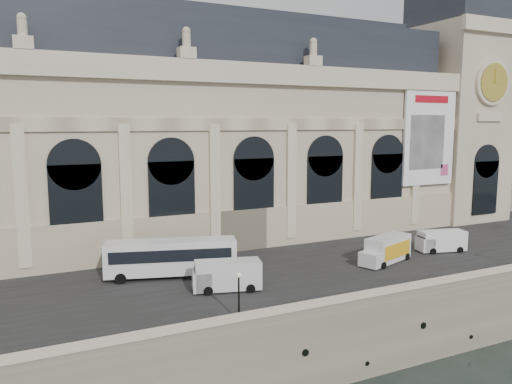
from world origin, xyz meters
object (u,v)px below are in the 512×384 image
bus_left (171,257)px  van_b (224,276)px  van_c (439,241)px  box_truck (386,250)px  lamp_left (239,297)px

bus_left → van_b: 6.70m
bus_left → van_c: bearing=-7.3°
van_c → box_truck: box_truck is taller
bus_left → lamp_left: size_ratio=3.36×
van_b → bus_left: bearing=118.9°
bus_left → box_truck: (22.58, -5.02, -0.65)m
van_b → van_c: van_b is taller
van_b → van_c: bearing=3.7°
box_truck → lamp_left: bearing=-159.4°
bus_left → box_truck: 23.14m
bus_left → box_truck: bearing=-12.5°
box_truck → lamp_left: 22.38m
box_truck → bus_left: bearing=167.5°
van_b → box_truck: box_truck is taller
bus_left → lamp_left: (1.64, -12.88, -0.19)m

